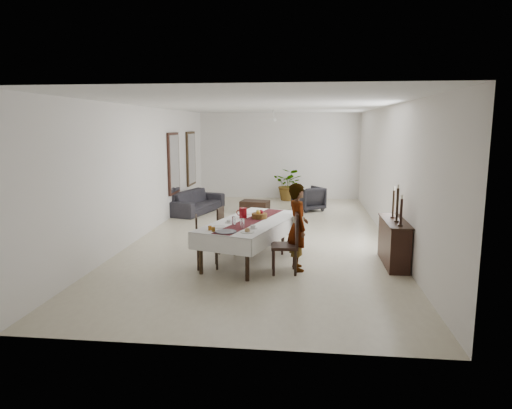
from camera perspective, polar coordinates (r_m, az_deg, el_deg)
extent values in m
cube|color=beige|center=(11.58, 1.04, -3.79)|extent=(6.00, 12.00, 0.00)
cube|color=white|center=(11.27, 1.09, 12.23)|extent=(6.00, 12.00, 0.02)
cube|color=white|center=(17.28, 2.89, 6.07)|extent=(6.00, 0.02, 3.20)
cube|color=white|center=(5.43, -4.74, -2.18)|extent=(6.00, 0.02, 3.20)
cube|color=white|center=(11.96, -13.44, 4.16)|extent=(0.02, 12.00, 3.20)
cube|color=white|center=(11.44, 16.24, 3.78)|extent=(0.02, 12.00, 3.20)
cube|color=black|center=(9.29, -0.55, -2.26)|extent=(1.81, 2.79, 0.05)
cylinder|color=black|center=(8.54, -6.91, -6.20)|extent=(0.09, 0.09, 0.76)
cylinder|color=black|center=(8.11, -1.10, -7.00)|extent=(0.09, 0.09, 0.76)
cylinder|color=black|center=(10.66, -0.13, -2.90)|extent=(0.09, 0.09, 0.76)
cylinder|color=black|center=(10.32, 4.70, -3.36)|extent=(0.09, 0.09, 0.76)
cube|color=silver|center=(9.28, -0.55, -2.06)|extent=(2.06, 3.04, 0.01)
cube|color=white|center=(9.59, -3.99, -2.66)|extent=(0.85, 2.66, 0.32)
cube|color=white|center=(9.08, 3.08, -3.36)|extent=(0.85, 2.66, 0.32)
cube|color=white|center=(8.11, -4.63, -4.98)|extent=(1.22, 0.40, 0.32)
cube|color=silver|center=(10.56, 2.57, -1.48)|extent=(1.22, 0.40, 0.32)
cube|color=maroon|center=(9.28, -0.55, -2.01)|extent=(1.18, 2.68, 0.00)
cylinder|color=maroon|center=(9.51, -1.63, -1.07)|extent=(0.20, 0.20, 0.22)
torus|color=maroon|center=(9.55, -2.12, -1.03)|extent=(0.13, 0.06, 0.13)
cylinder|color=white|center=(8.59, -1.71, -2.37)|extent=(0.08, 0.08, 0.18)
cylinder|color=white|center=(8.78, -2.80, -2.10)|extent=(0.08, 0.08, 0.18)
cylinder|color=silver|center=(8.57, -0.38, -2.80)|extent=(0.10, 0.10, 0.06)
cylinder|color=silver|center=(8.57, -0.38, -2.97)|extent=(0.16, 0.16, 0.01)
cylinder|color=silver|center=(9.08, -3.40, -2.10)|extent=(0.10, 0.10, 0.06)
cylinder|color=silver|center=(9.09, -3.40, -2.26)|extent=(0.16, 0.16, 0.01)
cylinder|color=white|center=(8.27, -1.10, -3.44)|extent=(0.26, 0.26, 0.02)
sphere|color=tan|center=(8.27, -1.10, -3.24)|extent=(0.10, 0.10, 0.10)
cylinder|color=white|center=(8.71, -4.70, -2.79)|extent=(0.26, 0.26, 0.02)
cylinder|color=white|center=(9.95, -0.95, -1.17)|extent=(0.26, 0.26, 0.02)
cylinder|color=#3F3F44|center=(8.29, -3.81, -3.42)|extent=(0.39, 0.39, 0.02)
cylinder|color=brown|center=(8.36, -5.35, -3.11)|extent=(0.07, 0.07, 0.08)
cylinder|color=#975716|center=(8.47, -5.78, -2.95)|extent=(0.07, 0.07, 0.08)
cylinder|color=brown|center=(9.49, 0.42, -1.43)|extent=(0.32, 0.32, 0.11)
sphere|color=maroon|center=(9.48, 0.65, -0.94)|extent=(0.10, 0.10, 0.10)
sphere|color=olive|center=(9.52, 0.26, -0.89)|extent=(0.09, 0.09, 0.09)
sphere|color=gold|center=(9.43, 0.29, -1.00)|extent=(0.09, 0.09, 0.09)
cube|color=black|center=(8.55, 3.54, -5.22)|extent=(0.53, 0.53, 0.06)
cylinder|color=black|center=(8.44, 4.96, -7.34)|extent=(0.05, 0.05, 0.48)
cylinder|color=black|center=(8.82, 4.77, -6.57)|extent=(0.05, 0.05, 0.48)
cylinder|color=black|center=(8.42, 2.22, -7.35)|extent=(0.05, 0.05, 0.48)
cylinder|color=black|center=(8.80, 2.16, -6.58)|extent=(0.05, 0.05, 0.48)
cube|color=black|center=(8.48, 5.07, -3.04)|extent=(0.09, 0.49, 0.62)
cube|color=black|center=(9.89, 4.45, -3.39)|extent=(0.46, 0.46, 0.05)
cylinder|color=black|center=(9.77, 5.45, -5.08)|extent=(0.05, 0.05, 0.44)
cylinder|color=black|center=(10.12, 5.52, -4.55)|extent=(0.05, 0.05, 0.44)
cylinder|color=black|center=(9.79, 3.29, -5.02)|extent=(0.05, 0.05, 0.44)
cylinder|color=black|center=(10.14, 3.45, -4.49)|extent=(0.05, 0.05, 0.44)
cube|color=black|center=(9.82, 5.66, -1.69)|extent=(0.05, 0.45, 0.57)
cube|color=black|center=(8.91, -6.14, -5.01)|extent=(0.53, 0.53, 0.05)
cylinder|color=black|center=(9.14, -7.26, -6.21)|extent=(0.05, 0.05, 0.43)
cylinder|color=black|center=(8.80, -7.24, -6.84)|extent=(0.05, 0.05, 0.43)
cylinder|color=black|center=(9.15, -5.02, -6.15)|extent=(0.05, 0.05, 0.43)
cylinder|color=black|center=(8.81, -4.91, -6.78)|extent=(0.05, 0.05, 0.43)
cube|color=black|center=(8.83, -7.45, -3.19)|extent=(0.14, 0.43, 0.55)
cube|color=black|center=(9.88, -3.39, -3.58)|extent=(0.47, 0.47, 0.05)
cylinder|color=black|center=(10.15, -4.02, -4.58)|extent=(0.05, 0.05, 0.41)
cylinder|color=black|center=(9.83, -4.62, -5.06)|extent=(0.05, 0.05, 0.41)
cylinder|color=black|center=(10.05, -2.15, -4.70)|extent=(0.05, 0.05, 0.41)
cylinder|color=black|center=(9.73, -2.70, -5.19)|extent=(0.05, 0.05, 0.41)
cube|color=black|center=(9.88, -4.46, -1.91)|extent=(0.09, 0.42, 0.53)
imported|color=gray|center=(8.68, 5.24, -2.82)|extent=(0.53, 0.68, 1.67)
cube|color=black|center=(9.46, 16.84, -4.64)|extent=(0.38, 1.44, 0.87)
cube|color=black|center=(9.36, 16.98, -1.99)|extent=(0.42, 1.50, 0.03)
cylinder|color=black|center=(8.85, 17.61, -2.50)|extent=(0.10, 0.10, 0.03)
cylinder|color=black|center=(8.80, 17.69, -0.88)|extent=(0.05, 0.05, 0.48)
cylinder|color=beige|center=(8.75, 17.79, 0.92)|extent=(0.03, 0.03, 0.08)
cylinder|color=black|center=(9.22, 17.15, -1.99)|extent=(0.10, 0.10, 0.03)
cylinder|color=black|center=(9.16, 17.25, 0.01)|extent=(0.05, 0.05, 0.62)
cylinder|color=beige|center=(9.11, 17.36, 2.19)|extent=(0.03, 0.03, 0.08)
cylinder|color=black|center=(9.59, 16.72, -1.53)|extent=(0.10, 0.10, 0.03)
cylinder|color=black|center=(9.54, 16.81, 0.12)|extent=(0.05, 0.05, 0.53)
cylinder|color=silver|center=(9.49, 16.90, 1.92)|extent=(0.03, 0.03, 0.08)
imported|color=#2B282E|center=(14.65, -7.44, 0.36)|extent=(1.48, 2.48, 0.68)
imported|color=#252328|center=(14.90, 6.57, 0.74)|extent=(1.17, 1.18, 0.78)
cube|color=black|center=(14.45, -0.14, -0.28)|extent=(0.95, 0.72, 0.38)
imported|color=#245823|center=(16.85, 4.18, 2.53)|extent=(1.32, 1.23, 1.19)
cube|color=black|center=(14.03, -10.27, 5.07)|extent=(0.06, 1.05, 1.85)
cube|color=white|center=(14.02, -10.13, 5.07)|extent=(0.01, 0.90, 1.70)
cube|color=black|center=(16.05, -8.14, 5.70)|extent=(0.06, 1.05, 1.85)
cube|color=silver|center=(16.04, -8.02, 5.70)|extent=(0.01, 0.90, 1.70)
cylinder|color=white|center=(14.25, 2.21, 11.32)|extent=(0.04, 0.04, 0.20)
cylinder|color=white|center=(14.25, 2.20, 10.52)|extent=(0.16, 0.16, 0.08)
cube|color=silver|center=(14.60, 2.30, 10.50)|extent=(0.10, 0.55, 0.01)
cube|color=silver|center=(13.90, 2.10, 10.53)|extent=(0.10, 0.55, 0.01)
cube|color=silver|center=(14.23, 3.63, 10.51)|extent=(0.55, 0.10, 0.01)
cube|color=silver|center=(14.28, 0.78, 10.52)|extent=(0.55, 0.10, 0.01)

